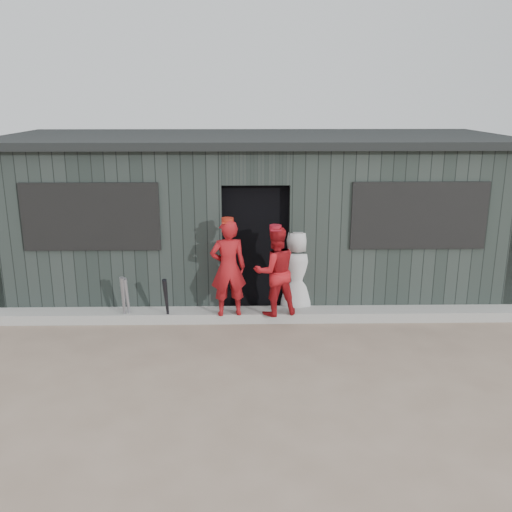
{
  "coord_description": "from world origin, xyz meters",
  "views": [
    {
      "loc": [
        -0.14,
        -6.17,
        3.25
      ],
      "look_at": [
        0.0,
        1.8,
        1.0
      ],
      "focal_mm": 40.0,
      "sensor_mm": 36.0,
      "label": 1
    }
  ],
  "objects_px": {
    "bat_mid": "(124,300)",
    "player_red_right": "(275,271)",
    "player_red_left": "(228,268)",
    "bat_right": "(167,301)",
    "dugout": "(254,213)",
    "bat_left": "(127,300)",
    "player_grey_back": "(297,272)"
  },
  "relations": [
    {
      "from": "bat_right",
      "to": "dugout",
      "type": "bearing_deg",
      "value": 55.45
    },
    {
      "from": "bat_left",
      "to": "player_red_left",
      "type": "distance_m",
      "value": 1.57
    },
    {
      "from": "bat_right",
      "to": "player_red_right",
      "type": "relative_size",
      "value": 0.59
    },
    {
      "from": "player_grey_back",
      "to": "bat_right",
      "type": "bearing_deg",
      "value": 14.64
    },
    {
      "from": "bat_mid",
      "to": "player_red_left",
      "type": "height_order",
      "value": "player_red_left"
    },
    {
      "from": "player_red_left",
      "to": "player_grey_back",
      "type": "xyz_separation_m",
      "value": [
        1.02,
        0.43,
        -0.2
      ]
    },
    {
      "from": "bat_right",
      "to": "player_red_left",
      "type": "relative_size",
      "value": 0.54
    },
    {
      "from": "player_red_right",
      "to": "player_red_left",
      "type": "bearing_deg",
      "value": -14.72
    },
    {
      "from": "bat_right",
      "to": "bat_left",
      "type": "bearing_deg",
      "value": 170.46
    },
    {
      "from": "bat_left",
      "to": "player_red_left",
      "type": "bearing_deg",
      "value": -1.98
    },
    {
      "from": "bat_mid",
      "to": "bat_right",
      "type": "distance_m",
      "value": 0.63
    },
    {
      "from": "player_red_right",
      "to": "player_grey_back",
      "type": "xyz_separation_m",
      "value": [
        0.35,
        0.41,
        -0.14
      ]
    },
    {
      "from": "bat_mid",
      "to": "dugout",
      "type": "relative_size",
      "value": 0.09
    },
    {
      "from": "bat_left",
      "to": "player_red_left",
      "type": "height_order",
      "value": "player_red_left"
    },
    {
      "from": "bat_mid",
      "to": "player_red_right",
      "type": "height_order",
      "value": "player_red_right"
    },
    {
      "from": "player_red_left",
      "to": "player_red_right",
      "type": "bearing_deg",
      "value": 171.95
    },
    {
      "from": "player_red_right",
      "to": "dugout",
      "type": "relative_size",
      "value": 0.16
    },
    {
      "from": "bat_left",
      "to": "player_grey_back",
      "type": "height_order",
      "value": "player_grey_back"
    },
    {
      "from": "bat_left",
      "to": "dugout",
      "type": "xyz_separation_m",
      "value": [
        1.89,
        1.79,
        0.93
      ]
    },
    {
      "from": "player_red_left",
      "to": "dugout",
      "type": "distance_m",
      "value": 1.93
    },
    {
      "from": "bat_mid",
      "to": "player_red_left",
      "type": "xyz_separation_m",
      "value": [
        1.53,
        -0.0,
        0.49
      ]
    },
    {
      "from": "player_grey_back",
      "to": "dugout",
      "type": "xyz_separation_m",
      "value": [
        -0.62,
        1.41,
        0.62
      ]
    },
    {
      "from": "bat_left",
      "to": "dugout",
      "type": "relative_size",
      "value": 0.09
    },
    {
      "from": "bat_right",
      "to": "player_red_right",
      "type": "height_order",
      "value": "player_red_right"
    },
    {
      "from": "bat_right",
      "to": "dugout",
      "type": "height_order",
      "value": "dugout"
    },
    {
      "from": "player_grey_back",
      "to": "bat_mid",
      "type": "bearing_deg",
      "value": 10.23
    },
    {
      "from": "bat_mid",
      "to": "player_red_right",
      "type": "distance_m",
      "value": 2.25
    },
    {
      "from": "bat_left",
      "to": "bat_right",
      "type": "relative_size",
      "value": 0.94
    },
    {
      "from": "bat_right",
      "to": "dugout",
      "type": "relative_size",
      "value": 0.09
    },
    {
      "from": "player_grey_back",
      "to": "dugout",
      "type": "bearing_deg",
      "value": -65.47
    },
    {
      "from": "bat_right",
      "to": "dugout",
      "type": "distance_m",
      "value": 2.47
    },
    {
      "from": "bat_left",
      "to": "player_red_left",
      "type": "relative_size",
      "value": 0.51
    }
  ]
}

